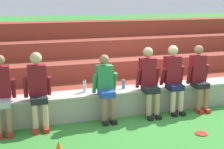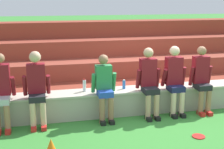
{
  "view_description": "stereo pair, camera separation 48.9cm",
  "coord_description": "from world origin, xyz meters",
  "px_view_note": "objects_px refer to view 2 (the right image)",
  "views": [
    {
      "loc": [
        -2.93,
        -5.83,
        2.46
      ],
      "look_at": [
        -1.01,
        0.25,
        0.88
      ],
      "focal_mm": 49.76,
      "sensor_mm": 36.0,
      "label": 1
    },
    {
      "loc": [
        -2.46,
        -5.96,
        2.46
      ],
      "look_at": [
        -1.01,
        0.25,
        0.88
      ],
      "focal_mm": 49.76,
      "sensor_mm": 36.0,
      "label": 2
    }
  ],
  "objects_px": {
    "person_far_left": "(2,90)",
    "frisbee": "(199,136)",
    "person_far_right": "(175,78)",
    "sports_cone": "(51,146)",
    "person_center": "(104,86)",
    "person_left_of_center": "(37,86)",
    "person_right_of_center": "(149,80)",
    "water_bottle_mid_left": "(84,85)",
    "person_rightmost_edge": "(202,78)",
    "water_bottle_center_gap": "(124,84)"
  },
  "relations": [
    {
      "from": "water_bottle_mid_left",
      "to": "frisbee",
      "type": "xyz_separation_m",
      "value": [
        1.86,
        -1.55,
        -0.66
      ]
    },
    {
      "from": "water_bottle_mid_left",
      "to": "water_bottle_center_gap",
      "type": "distance_m",
      "value": 0.86
    },
    {
      "from": "water_bottle_center_gap",
      "to": "person_center",
      "type": "bearing_deg",
      "value": -146.72
    },
    {
      "from": "person_center",
      "to": "frisbee",
      "type": "height_order",
      "value": "person_center"
    },
    {
      "from": "person_left_of_center",
      "to": "person_center",
      "type": "height_order",
      "value": "person_left_of_center"
    },
    {
      "from": "person_left_of_center",
      "to": "person_far_right",
      "type": "xyz_separation_m",
      "value": [
        2.88,
        -0.02,
        -0.0
      ]
    },
    {
      "from": "person_left_of_center",
      "to": "frisbee",
      "type": "relative_size",
      "value": 6.29
    },
    {
      "from": "person_left_of_center",
      "to": "frisbee",
      "type": "bearing_deg",
      "value": -23.75
    },
    {
      "from": "person_right_of_center",
      "to": "frisbee",
      "type": "distance_m",
      "value": 1.55
    },
    {
      "from": "person_center",
      "to": "water_bottle_center_gap",
      "type": "relative_size",
      "value": 6.67
    },
    {
      "from": "person_right_of_center",
      "to": "water_bottle_center_gap",
      "type": "distance_m",
      "value": 0.58
    },
    {
      "from": "person_rightmost_edge",
      "to": "frisbee",
      "type": "xyz_separation_m",
      "value": [
        -0.67,
        -1.2,
        -0.76
      ]
    },
    {
      "from": "person_left_of_center",
      "to": "sports_cone",
      "type": "height_order",
      "value": "person_left_of_center"
    },
    {
      "from": "water_bottle_mid_left",
      "to": "person_far_right",
      "type": "bearing_deg",
      "value": -9.61
    },
    {
      "from": "frisbee",
      "to": "person_right_of_center",
      "type": "bearing_deg",
      "value": 113.43
    },
    {
      "from": "person_far_right",
      "to": "water_bottle_mid_left",
      "type": "xyz_separation_m",
      "value": [
        -1.9,
        0.32,
        -0.13
      ]
    },
    {
      "from": "person_center",
      "to": "person_left_of_center",
      "type": "bearing_deg",
      "value": 178.6
    },
    {
      "from": "person_left_of_center",
      "to": "water_bottle_center_gap",
      "type": "distance_m",
      "value": 1.87
    },
    {
      "from": "person_left_of_center",
      "to": "person_far_right",
      "type": "height_order",
      "value": "person_far_right"
    },
    {
      "from": "person_far_left",
      "to": "person_right_of_center",
      "type": "xyz_separation_m",
      "value": [
        2.95,
        -0.01,
        0.01
      ]
    },
    {
      "from": "person_center",
      "to": "sports_cone",
      "type": "xyz_separation_m",
      "value": [
        -1.14,
        -1.22,
        -0.6
      ]
    },
    {
      "from": "person_far_left",
      "to": "frisbee",
      "type": "height_order",
      "value": "person_far_left"
    },
    {
      "from": "person_rightmost_edge",
      "to": "sports_cone",
      "type": "distance_m",
      "value": 3.57
    },
    {
      "from": "person_far_left",
      "to": "person_rightmost_edge",
      "type": "xyz_separation_m",
      "value": [
        4.15,
        -0.04,
        0.0
      ]
    },
    {
      "from": "person_center",
      "to": "sports_cone",
      "type": "relative_size",
      "value": 5.39
    },
    {
      "from": "person_right_of_center",
      "to": "frisbee",
      "type": "xyz_separation_m",
      "value": [
        0.53,
        -1.23,
        -0.77
      ]
    },
    {
      "from": "frisbee",
      "to": "person_rightmost_edge",
      "type": "bearing_deg",
      "value": 61.07
    },
    {
      "from": "person_far_right",
      "to": "sports_cone",
      "type": "xyz_separation_m",
      "value": [
        -2.68,
        -1.23,
        -0.67
      ]
    },
    {
      "from": "person_far_left",
      "to": "frisbee",
      "type": "bearing_deg",
      "value": -19.6
    },
    {
      "from": "person_right_of_center",
      "to": "person_rightmost_edge",
      "type": "xyz_separation_m",
      "value": [
        1.2,
        -0.03,
        -0.01
      ]
    },
    {
      "from": "person_far_right",
      "to": "sports_cone",
      "type": "relative_size",
      "value": 5.87
    },
    {
      "from": "person_right_of_center",
      "to": "person_rightmost_edge",
      "type": "bearing_deg",
      "value": -1.24
    },
    {
      "from": "person_left_of_center",
      "to": "frisbee",
      "type": "xyz_separation_m",
      "value": [
        2.83,
        -1.25,
        -0.79
      ]
    },
    {
      "from": "person_center",
      "to": "person_rightmost_edge",
      "type": "bearing_deg",
      "value": -0.28
    },
    {
      "from": "person_far_left",
      "to": "sports_cone",
      "type": "distance_m",
      "value": 1.63
    },
    {
      "from": "person_far_left",
      "to": "frisbee",
      "type": "xyz_separation_m",
      "value": [
        3.48,
        -1.24,
        -0.76
      ]
    },
    {
      "from": "person_rightmost_edge",
      "to": "water_bottle_center_gap",
      "type": "distance_m",
      "value": 1.7
    },
    {
      "from": "person_rightmost_edge",
      "to": "water_bottle_mid_left",
      "type": "bearing_deg",
      "value": 172.17
    },
    {
      "from": "person_left_of_center",
      "to": "water_bottle_mid_left",
      "type": "relative_size",
      "value": 5.51
    },
    {
      "from": "water_bottle_mid_left",
      "to": "sports_cone",
      "type": "bearing_deg",
      "value": -116.61
    },
    {
      "from": "person_right_of_center",
      "to": "person_left_of_center",
      "type": "bearing_deg",
      "value": 179.57
    },
    {
      "from": "water_bottle_mid_left",
      "to": "frisbee",
      "type": "height_order",
      "value": "water_bottle_mid_left"
    },
    {
      "from": "person_right_of_center",
      "to": "frisbee",
      "type": "bearing_deg",
      "value": -66.57
    },
    {
      "from": "person_far_left",
      "to": "person_right_of_center",
      "type": "height_order",
      "value": "person_right_of_center"
    },
    {
      "from": "person_center",
      "to": "water_bottle_mid_left",
      "type": "relative_size",
      "value": 5.08
    },
    {
      "from": "person_center",
      "to": "person_right_of_center",
      "type": "height_order",
      "value": "person_right_of_center"
    },
    {
      "from": "person_far_right",
      "to": "water_bottle_mid_left",
      "type": "bearing_deg",
      "value": 170.39
    },
    {
      "from": "person_far_left",
      "to": "frisbee",
      "type": "distance_m",
      "value": 3.77
    },
    {
      "from": "sports_cone",
      "to": "person_center",
      "type": "bearing_deg",
      "value": 46.88
    },
    {
      "from": "water_bottle_center_gap",
      "to": "water_bottle_mid_left",
      "type": "bearing_deg",
      "value": 179.55
    }
  ]
}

